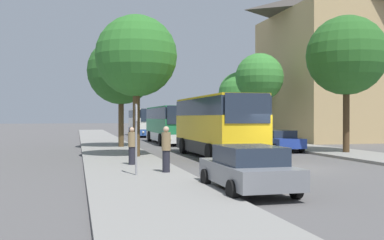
{
  "coord_description": "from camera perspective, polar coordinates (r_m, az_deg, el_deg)",
  "views": [
    {
      "loc": [
        -9.29,
        -19.0,
        2.35
      ],
      "look_at": [
        -1.37,
        11.87,
        2.14
      ],
      "focal_mm": 42.0,
      "sensor_mm": 36.0,
      "label": 1
    }
  ],
  "objects": [
    {
      "name": "ground_plane",
      "position": [
        21.28,
        11.66,
        -5.97
      ],
      "size": [
        300.0,
        300.0,
        0.0
      ],
      "primitive_type": "plane",
      "color": "#565454",
      "rests_on": "ground"
    },
    {
      "name": "sidewalk_left",
      "position": [
        19.27,
        -7.51,
        -6.4
      ],
      "size": [
        4.0,
        120.0,
        0.15
      ],
      "primitive_type": "cube",
      "color": "gray",
      "rests_on": "ground_plane"
    },
    {
      "name": "building_right_background",
      "position": [
        50.06,
        20.87,
        7.15
      ],
      "size": [
        18.57,
        12.91,
        16.53
      ],
      "color": "tan",
      "rests_on": "ground_plane"
    },
    {
      "name": "bus_front",
      "position": [
        26.24,
        3.1,
        -0.66
      ],
      "size": [
        2.87,
        10.19,
        3.52
      ],
      "rotation": [
        0.0,
        0.0,
        -0.0
      ],
      "color": "#2D2D2D",
      "rests_on": "ground_plane"
    },
    {
      "name": "bus_middle",
      "position": [
        40.09,
        -3.04,
        -0.48
      ],
      "size": [
        2.81,
        10.65,
        3.25
      ],
      "rotation": [
        0.0,
        0.0,
        -0.01
      ],
      "color": "silver",
      "rests_on": "ground_plane"
    },
    {
      "name": "bus_rear",
      "position": [
        55.23,
        -6.1,
        -0.22
      ],
      "size": [
        2.9,
        10.61,
        3.31
      ],
      "rotation": [
        0.0,
        0.0,
        0.01
      ],
      "color": "#2D519E",
      "rests_on": "ground_plane"
    },
    {
      "name": "parked_car_left_curb",
      "position": [
        14.05,
        7.13,
        -6.11
      ],
      "size": [
        2.14,
        4.26,
        1.46
      ],
      "rotation": [
        0.0,
        0.0,
        0.0
      ],
      "color": "slate",
      "rests_on": "ground_plane"
    },
    {
      "name": "parked_car_right_near",
      "position": [
        31.2,
        11.11,
        -2.55
      ],
      "size": [
        2.26,
        4.45,
        1.45
      ],
      "rotation": [
        0.0,
        0.0,
        3.08
      ],
      "color": "#233D9E",
      "rests_on": "ground_plane"
    },
    {
      "name": "bus_stop_sign",
      "position": [
        17.13,
        -7.11,
        -1.4
      ],
      "size": [
        0.08,
        0.45,
        2.7
      ],
      "color": "gray",
      "rests_on": "sidewalk_left"
    },
    {
      "name": "pedestrian_waiting_near",
      "position": [
        20.93,
        -7.65,
        -3.26
      ],
      "size": [
        0.36,
        0.36,
        1.73
      ],
      "rotation": [
        0.0,
        0.0,
        5.3
      ],
      "color": "#23232D",
      "rests_on": "sidewalk_left"
    },
    {
      "name": "pedestrian_waiting_far",
      "position": [
        17.91,
        -3.3,
        -3.69
      ],
      "size": [
        0.36,
        0.36,
        1.83
      ],
      "rotation": [
        0.0,
        0.0,
        2.23
      ],
      "color": "#23232D",
      "rests_on": "sidewalk_left"
    },
    {
      "name": "tree_left_near",
      "position": [
        25.49,
        -7.09,
        8.04
      ],
      "size": [
        4.56,
        4.56,
        7.9
      ],
      "color": "#513D23",
      "rests_on": "sidewalk_left"
    },
    {
      "name": "tree_left_far",
      "position": [
        33.81,
        -9.0,
        6.15
      ],
      "size": [
        4.97,
        4.97,
        8.1
      ],
      "color": "#513D23",
      "rests_on": "sidewalk_left"
    },
    {
      "name": "tree_right_near",
      "position": [
        29.9,
        19.01,
        7.73
      ],
      "size": [
        4.96,
        4.96,
        8.54
      ],
      "color": "#47331E",
      "rests_on": "sidewalk_right"
    },
    {
      "name": "tree_right_mid",
      "position": [
        40.72,
        8.56,
        5.35
      ],
      "size": [
        4.3,
        4.3,
        7.91
      ],
      "color": "#513D23",
      "rests_on": "sidewalk_right"
    },
    {
      "name": "tree_right_far",
      "position": [
        47.48,
        6.12,
        3.38
      ],
      "size": [
        4.5,
        4.5,
        6.95
      ],
      "color": "#47331E",
      "rests_on": "sidewalk_right"
    }
  ]
}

